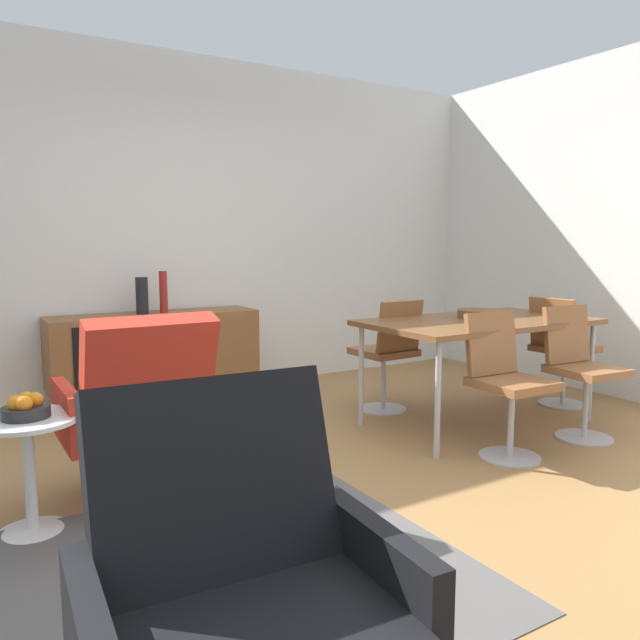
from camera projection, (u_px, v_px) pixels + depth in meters
ground_plane at (325, 502)px, 3.02m from camera, size 8.32×8.32×0.00m
wall_back at (159, 227)px, 5.05m from camera, size 6.80×0.12×2.80m
sideboard at (155, 349)px, 4.84m from camera, size 1.60×0.45×0.72m
vase_cobalt at (163, 292)px, 4.82m from camera, size 0.06×0.06×0.33m
vase_sculptural_dark at (142, 296)px, 4.74m from camera, size 0.09×0.09×0.29m
dining_table at (479, 325)px, 4.27m from camera, size 1.60×0.90×0.74m
wooden_bowl_on_table at (476, 314)px, 4.34m from camera, size 0.26×0.26×0.06m
dining_chair_far_end at (560, 347)px, 4.75m from camera, size 0.45×0.42×0.86m
dining_chair_front_left at (505, 378)px, 3.64m from camera, size 0.41×0.44×0.86m
dining_chair_front_right at (580, 366)px, 4.01m from camera, size 0.43×0.45×0.86m
dining_chair_back_left at (389, 350)px, 4.59m from camera, size 0.42×0.44×0.86m
lounge_chair_red at (141, 408)px, 3.01m from camera, size 0.72×0.66×0.95m
armchair_black_shell at (239, 597)px, 1.40m from camera, size 0.75×0.69×0.95m
side_table_round at (29, 462)px, 2.68m from camera, size 0.44×0.44×0.52m
fruit_bowl at (26, 408)px, 2.65m from camera, size 0.20×0.20×0.11m
area_rug at (175, 589)px, 2.26m from camera, size 2.20×1.70×0.01m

